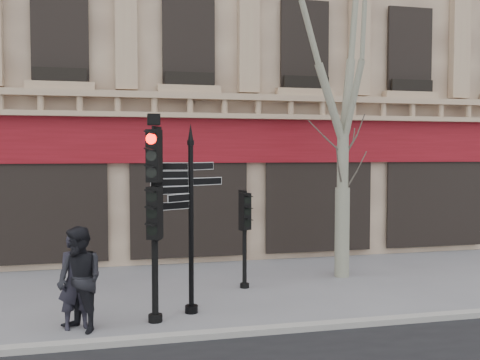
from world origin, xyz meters
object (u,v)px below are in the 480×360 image
object	(u,v)px
fingerpost	(191,186)
pedestrian_b	(80,279)
pedestrian_a	(77,280)
plane_tree	(344,32)
traffic_signal_secondary	(245,222)
traffic_signal_main	(154,192)

from	to	relation	value
fingerpost	pedestrian_b	size ratio (longest dim) A/B	2.00
pedestrian_a	pedestrian_b	xyz separation A→B (m)	(0.07, -0.22, 0.06)
pedestrian_a	fingerpost	bearing A→B (deg)	0.61
plane_tree	pedestrian_a	size ratio (longest dim) A/B	5.03
pedestrian_a	traffic_signal_secondary	bearing A→B (deg)	19.02
traffic_signal_main	pedestrian_b	distance (m)	2.09
traffic_signal_secondary	plane_tree	world-z (taller)	plane_tree
traffic_signal_secondary	pedestrian_a	xyz separation A→B (m)	(-3.72, -2.16, -0.70)
fingerpost	plane_tree	size ratio (longest dim) A/B	0.42
traffic_signal_secondary	plane_tree	xyz separation A→B (m)	(2.76, 0.57, 4.73)
traffic_signal_secondary	pedestrian_a	world-z (taller)	traffic_signal_secondary
pedestrian_b	fingerpost	bearing A→B (deg)	65.18
pedestrian_b	traffic_signal_secondary	bearing A→B (deg)	80.64
plane_tree	pedestrian_b	distance (m)	8.87
plane_tree	fingerpost	bearing A→B (deg)	-152.11
fingerpost	pedestrian_a	world-z (taller)	fingerpost
traffic_signal_main	plane_tree	world-z (taller)	plane_tree
traffic_signal_main	pedestrian_b	bearing A→B (deg)	-145.29
traffic_signal_main	pedestrian_b	world-z (taller)	traffic_signal_main
traffic_signal_secondary	pedestrian_b	world-z (taller)	traffic_signal_secondary
fingerpost	traffic_signal_main	xyz separation A→B (m)	(-0.76, -0.42, -0.06)
plane_tree	pedestrian_b	xyz separation A→B (m)	(-6.41, -2.94, -5.38)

